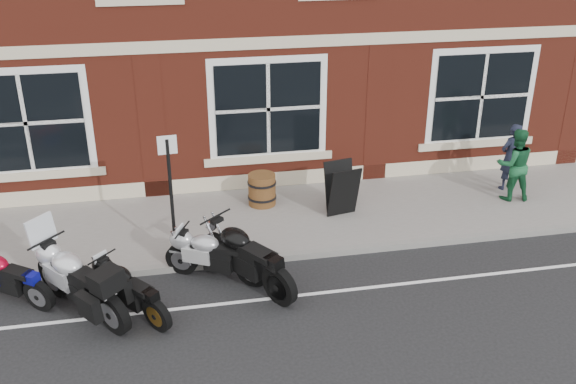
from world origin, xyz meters
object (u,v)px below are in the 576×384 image
Objects in this scene: moto_sport_red at (7,275)px; parking_sign at (171,189)px; barrel_planter at (262,190)px; a_board_sign at (342,189)px; moto_sport_black at (130,288)px; moto_sport_silver at (215,254)px; moto_naked_black at (246,254)px; moto_touring_silver at (79,277)px; pedestrian_right at (515,164)px; pedestrian_left at (511,157)px.

parking_sign is (2.75, 0.70, 1.00)m from moto_sport_red.
a_board_sign is at bearing -25.04° from barrel_planter.
moto_sport_black is 1.63m from moto_sport_silver.
moto_sport_red reaches higher than barrel_planter.
moto_touring_silver is at bearing 152.20° from moto_naked_black.
moto_sport_red is 0.89× the size of moto_sport_silver.
moto_sport_silver is (2.20, 0.56, -0.12)m from moto_touring_silver.
moto_sport_black is at bearing -55.44° from moto_touring_silver.
moto_naked_black is (1.94, 0.51, 0.12)m from moto_sport_black.
a_board_sign is at bearing 7.97° from pedestrian_right.
pedestrian_left is 0.65× the size of parking_sign.
moto_naked_black is 2.92× the size of barrel_planter.
pedestrian_left is (6.32, 2.64, 0.29)m from moto_naked_black.
pedestrian_right is at bearing 3.51° from parking_sign.
moto_sport_silver is 1.10× the size of pedestrian_right.
pedestrian_left is at bearing -21.03° from moto_touring_silver.
moto_sport_red is 2.29× the size of barrel_planter.
a_board_sign is at bearing -27.54° from moto_sport_silver.
a_board_sign is at bearing 13.44° from parking_sign.
pedestrian_right is (6.12, 2.12, 0.33)m from moto_naked_black.
moto_sport_black is 0.75× the size of moto_naked_black.
pedestrian_left is at bearing -102.26° from pedestrian_right.
pedestrian_right is (10.05, 1.84, 0.44)m from moto_sport_red.
moto_sport_silver is at bearing 5.32° from pedestrian_left.
barrel_planter is (0.73, 2.89, -0.13)m from moto_naked_black.
parking_sign reaches higher than moto_touring_silver.
moto_touring_silver is 9.50m from pedestrian_left.
pedestrian_right is 0.68× the size of parking_sign.
barrel_planter is (-5.59, 0.25, -0.42)m from pedestrian_left.
moto_sport_silver is (1.43, 0.78, 0.02)m from moto_sport_black.
moto_naked_black is (0.51, -0.27, 0.10)m from moto_sport_silver.
parking_sign is at bearing 71.83° from moto_sport_silver.
a_board_sign is 0.46× the size of parking_sign.
barrel_planter is (-1.56, 0.73, -0.20)m from a_board_sign.
moto_naked_black is at bearing 8.87° from pedestrian_left.
a_board_sign reaches higher than moto_sport_black.
parking_sign is (0.77, 1.49, 1.00)m from moto_sport_black.
barrel_planter is at bearing 12.52° from moto_sport_black.
moto_touring_silver reaches higher than barrel_planter.
pedestrian_left is at bearing -11.16° from moto_naked_black.
moto_naked_black is at bearing -89.38° from moto_sport_silver.
pedestrian_left is (10.25, 2.36, 0.41)m from moto_sport_red.
moto_sport_black is 0.94× the size of pedestrian_right.
moto_touring_silver reaches higher than moto_sport_red.
moto_touring_silver is 1.21× the size of moto_sport_red.
pedestrian_left is 2.24× the size of barrel_planter.
moto_naked_black is 1.76m from parking_sign.
moto_sport_black is 0.64× the size of parking_sign.
moto_sport_black is 1.40× the size of a_board_sign.
parking_sign is (-1.91, -1.91, 1.01)m from barrel_planter.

